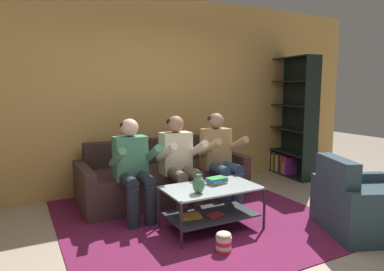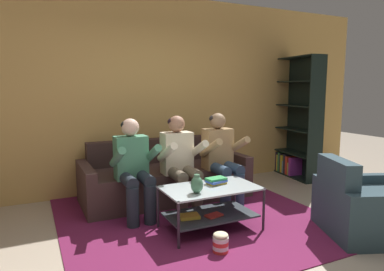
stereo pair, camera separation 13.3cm
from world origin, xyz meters
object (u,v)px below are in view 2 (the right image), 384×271
(person_seated_left, at_px, (134,164))
(person_seated_middle, at_px, (180,159))
(vase, at_px, (197,184))
(bookshelf, at_px, (296,129))
(coffee_table, at_px, (209,202))
(armchair, at_px, (365,209))
(book_stack, at_px, (216,181))
(person_seated_right, at_px, (222,155))
(popcorn_tub, at_px, (221,243))
(couch, at_px, (165,178))

(person_seated_left, relative_size, person_seated_middle, 0.99)
(vase, distance_m, bookshelf, 3.13)
(coffee_table, distance_m, armchair, 1.63)
(person_seated_middle, xyz_separation_m, book_stack, (0.17, -0.61, -0.14))
(person_seated_right, height_order, armchair, person_seated_right)
(person_seated_left, xyz_separation_m, bookshelf, (3.13, 0.73, 0.17))
(armchair, bearing_deg, bookshelf, 64.22)
(person_seated_left, relative_size, person_seated_right, 0.98)
(person_seated_right, relative_size, popcorn_tub, 6.01)
(person_seated_left, height_order, vase, person_seated_left)
(bookshelf, bearing_deg, book_stack, -150.51)
(person_seated_middle, bearing_deg, armchair, -46.22)
(person_seated_right, relative_size, armchair, 1.07)
(couch, distance_m, bookshelf, 2.60)
(person_seated_left, bearing_deg, popcorn_tub, -68.42)
(coffee_table, height_order, armchair, armchair)
(vase, xyz_separation_m, armchair, (1.63, -0.70, -0.29))
(couch, bearing_deg, coffee_table, -88.27)
(person_seated_left, xyz_separation_m, person_seated_middle, (0.60, 0.00, 0.01))
(person_seated_middle, relative_size, coffee_table, 1.16)
(bookshelf, relative_size, armchair, 1.82)
(couch, distance_m, vase, 1.40)
(person_seated_left, distance_m, popcorn_tub, 1.41)
(coffee_table, bearing_deg, vase, -149.65)
(person_seated_left, bearing_deg, book_stack, -38.66)
(person_seated_middle, distance_m, coffee_table, 0.77)
(couch, bearing_deg, popcorn_tub, -93.90)
(book_stack, bearing_deg, vase, -149.14)
(coffee_table, relative_size, armchair, 0.91)
(armchair, xyz_separation_m, popcorn_tub, (-1.57, 0.30, -0.18))
(book_stack, height_order, bookshelf, bookshelf)
(armchair, bearing_deg, vase, 156.85)
(book_stack, distance_m, armchair, 1.59)
(couch, relative_size, vase, 11.71)
(person_seated_right, relative_size, book_stack, 4.98)
(couch, distance_m, coffee_table, 1.23)
(vase, xyz_separation_m, book_stack, (0.34, 0.21, -0.06))
(person_seated_middle, bearing_deg, popcorn_tub, -95.63)
(coffee_table, height_order, bookshelf, bookshelf)
(popcorn_tub, bearing_deg, person_seated_left, 111.58)
(person_seated_right, bearing_deg, bookshelf, 20.52)
(person_seated_left, relative_size, coffee_table, 1.15)
(person_seated_left, height_order, armchair, person_seated_left)
(person_seated_middle, bearing_deg, book_stack, -74.76)
(bookshelf, bearing_deg, armchair, -115.78)
(person_seated_middle, height_order, person_seated_right, person_seated_right)
(person_seated_right, distance_m, armchair, 1.78)
(person_seated_middle, height_order, armchair, person_seated_middle)
(person_seated_left, distance_m, bookshelf, 3.21)
(coffee_table, height_order, book_stack, book_stack)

